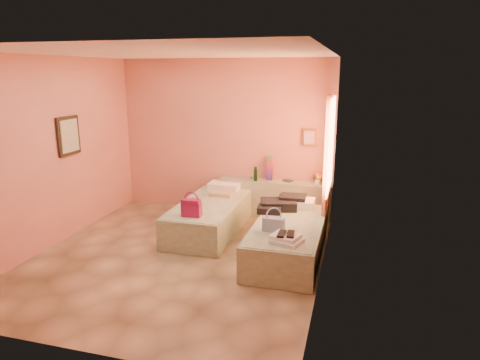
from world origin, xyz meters
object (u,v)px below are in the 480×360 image
Objects in this scene: flower_vase at (318,178)px; bed_left at (210,217)px; towel_stack at (287,239)px; green_book at (288,181)px; magenta_handbag at (192,208)px; headboard_ledge at (274,198)px; bed_right at (288,240)px; water_bottle at (255,174)px; blue_handbag at (274,224)px.

bed_left is at bearing -147.84° from flower_vase.
flower_vase is at bearing 86.54° from towel_stack.
green_book is 0.55m from flower_vase.
magenta_handbag is at bearing -96.89° from green_book.
headboard_ledge is 0.41m from green_book.
magenta_handbag is at bearing -176.73° from bed_right.
water_bottle is 0.89× the size of magenta_handbag.
headboard_ledge is 8.23× the size of water_bottle.
green_book reaches higher than towel_stack.
bed_left is 7.14× the size of magenta_handbag.
towel_stack is (0.62, -2.41, 0.23)m from headboard_ledge.
flower_vase reaches higher than green_book.
water_bottle reaches higher than bed_left.
bed_left is 0.82m from magenta_handbag.
water_bottle is at bearing 118.31° from bed_right.
bed_right is at bearing -24.64° from bed_left.
green_book reaches higher than bed_right.
magenta_handbag is (-0.03, -0.72, 0.38)m from bed_left.
water_bottle is at bearing 61.66° from bed_left.
towel_stack is at bearing -42.14° from bed_left.
water_bottle is 1.53× the size of green_book.
water_bottle is at bearing 68.90° from magenta_handbag.
green_book is at bearing 45.26° from bed_left.
towel_stack is at bearing -75.65° from headboard_ledge.
water_bottle is (-0.34, -0.07, 0.45)m from headboard_ledge.
blue_handbag is (-0.38, -2.03, -0.17)m from flower_vase.
headboard_ledge is 2.11m from blue_handbag.
headboard_ledge is 7.32× the size of magenta_handbag.
bed_right is at bearing 69.58° from blue_handbag.
water_bottle is 1.10m from flower_vase.
headboard_ledge reaches higher than bed_right.
blue_handbag reaches higher than headboard_ledge.
flower_vase is 2.08m from blue_handbag.
headboard_ledge is at bearing 102.10° from blue_handbag.
flower_vase reaches higher than bed_left.
flower_vase reaches higher than magenta_handbag.
headboard_ledge is at bearing 107.43° from bed_right.
bed_left is 1.00× the size of bed_right.
green_book is 2.50m from towel_stack.
bed_left is 12.26× the size of green_book.
flower_vase reaches higher than towel_stack.
towel_stack is at bearing -67.72° from water_bottle.
bed_left is at bearing 155.36° from bed_right.
towel_stack is at bearing -25.75° from magenta_handbag.
magenta_handbag is (-0.90, -1.77, 0.31)m from headboard_ledge.
water_bottle reaches higher than bed_right.
green_book is 0.47× the size of towel_stack.
green_book is 0.69× the size of flower_vase.
flower_vase reaches higher than headboard_ledge.
headboard_ledge is 1.37m from bed_left.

